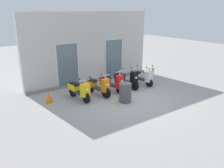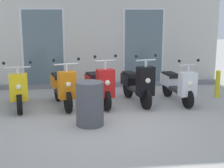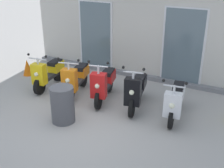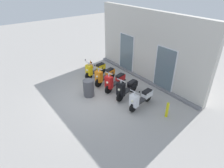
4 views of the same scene
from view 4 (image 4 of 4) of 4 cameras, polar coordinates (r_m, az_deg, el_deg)
ground_plane at (r=9.68m, az=-5.05°, el=-3.94°), size 40.00×40.00×0.00m
storefront_facade at (r=10.86m, az=10.27°, el=10.48°), size 7.57×0.50×3.85m
scooter_yellow at (r=11.42m, az=-4.99°, el=4.26°), size 0.62×1.53×1.16m
scooter_orange at (r=10.67m, az=-2.15°, el=2.53°), size 0.74×1.57×1.22m
scooter_red at (r=10.07m, az=0.83°, el=0.85°), size 0.70×1.56×1.27m
scooter_black at (r=9.46m, az=4.35°, el=-1.23°), size 0.67×1.58×1.26m
scooter_white at (r=8.87m, az=8.58°, el=-4.16°), size 0.60×1.56×1.14m
trash_bin at (r=9.63m, az=-6.92°, el=-1.19°), size 0.54×0.54×0.87m
curb_bollard at (r=8.55m, az=15.99°, el=-7.38°), size 0.12×0.12×0.70m
traffic_cone at (r=12.72m, az=-6.32°, el=5.92°), size 0.32×0.32×0.52m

